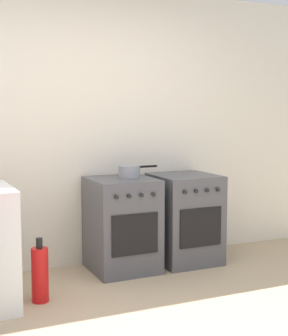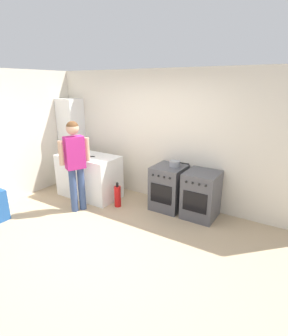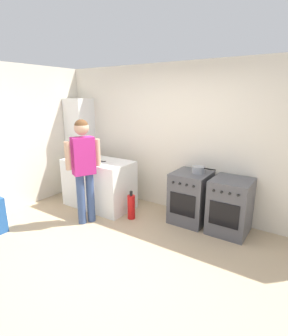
{
  "view_description": "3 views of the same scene",
  "coord_description": "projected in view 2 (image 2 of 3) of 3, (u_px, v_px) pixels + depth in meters",
  "views": [
    {
      "loc": [
        -1.37,
        -2.7,
        1.46
      ],
      "look_at": [
        0.23,
        0.81,
        1.03
      ],
      "focal_mm": 55.0,
      "sensor_mm": 36.0,
      "label": 1
    },
    {
      "loc": [
        2.43,
        -2.62,
        2.33
      ],
      "look_at": [
        0.27,
        0.82,
        1.01
      ],
      "focal_mm": 28.0,
      "sensor_mm": 36.0,
      "label": 2
    },
    {
      "loc": [
        1.97,
        -2.22,
        2.05
      ],
      "look_at": [
        -0.18,
        0.98,
        0.98
      ],
      "focal_mm": 28.0,
      "sensor_mm": 36.0,
      "label": 3
    }
  ],
  "objects": [
    {
      "name": "knife_utility",
      "position": [
        81.0,
        156.0,
        5.39
      ],
      "size": [
        0.23,
        0.15,
        0.01
      ],
      "color": "silver",
      "rests_on": "counter_unit"
    },
    {
      "name": "pot",
      "position": [
        175.0,
        164.0,
        4.86
      ],
      "size": [
        0.38,
        0.2,
        0.11
      ],
      "color": "gray",
      "rests_on": "oven_left"
    },
    {
      "name": "oven_left",
      "position": [
        169.0,
        187.0,
        5.02
      ],
      "size": [
        0.57,
        0.62,
        0.85
      ],
      "color": "#4C4C51",
      "rests_on": "ground"
    },
    {
      "name": "side_wall_left",
      "position": [
        13.0,
        137.0,
        5.3
      ],
      "size": [
        0.1,
        3.1,
        2.6
      ],
      "primitive_type": "cube",
      "color": "silver",
      "rests_on": "ground"
    },
    {
      "name": "larder_cabinet",
      "position": [
        72.0,
        142.0,
        6.27
      ],
      "size": [
        0.48,
        0.44,
        2.0
      ],
      "primitive_type": "cube",
      "color": "white",
      "rests_on": "ground"
    },
    {
      "name": "ground_plane",
      "position": [
        101.0,
        241.0,
        4.06
      ],
      "size": [
        8.0,
        8.0,
        0.0
      ],
      "primitive_type": "plane",
      "color": "tan"
    },
    {
      "name": "fire_extinguisher",
      "position": [
        118.0,
        196.0,
        5.14
      ],
      "size": [
        0.13,
        0.13,
        0.5
      ],
      "color": "red",
      "rests_on": "ground"
    },
    {
      "name": "knife_carving",
      "position": [
        87.0,
        156.0,
        5.35
      ],
      "size": [
        0.3,
        0.2,
        0.01
      ],
      "color": "silver",
      "rests_on": "counter_unit"
    },
    {
      "name": "knife_bread",
      "position": [
        83.0,
        157.0,
        5.3
      ],
      "size": [
        0.35,
        0.08,
        0.01
      ],
      "color": "silver",
      "rests_on": "counter_unit"
    },
    {
      "name": "counter_unit",
      "position": [
        89.0,
        176.0,
        5.57
      ],
      "size": [
        1.3,
        0.7,
        0.9
      ],
      "primitive_type": "cube",
      "color": "white",
      "rests_on": "ground"
    },
    {
      "name": "oven_right",
      "position": [
        201.0,
        195.0,
        4.69
      ],
      "size": [
        0.57,
        0.62,
        0.85
      ],
      "color": "#4C4C51",
      "rests_on": "ground"
    },
    {
      "name": "person",
      "position": [
        75.0,
        158.0,
        4.75
      ],
      "size": [
        0.33,
        0.52,
        1.71
      ],
      "color": "#384C7A",
      "rests_on": "ground"
    },
    {
      "name": "back_wall",
      "position": [
        163.0,
        137.0,
        5.23
      ],
      "size": [
        6.0,
        0.1,
        2.6
      ],
      "primitive_type": "cube",
      "color": "silver",
      "rests_on": "ground"
    }
  ]
}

